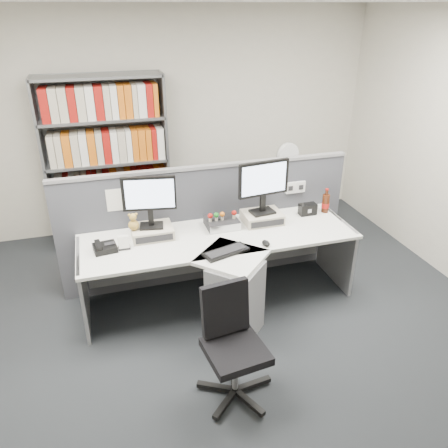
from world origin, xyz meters
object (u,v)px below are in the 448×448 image
object	(u,v)px
keyboard	(226,252)
desk_phone	(104,247)
desktop_pc	(222,223)
monitor_left	(149,198)
cola_bottle	(326,203)
filing_cabinet	(284,207)
mouse	(266,243)
shelving_unit	(108,165)
desk_fan	(287,158)
monitor_right	(264,183)
office_chair	(232,341)
desk	(226,271)
speaker	(308,209)
desk_calendar	(124,243)

from	to	relation	value
keyboard	desk_phone	world-z (taller)	desk_phone
desktop_pc	desk_phone	bearing A→B (deg)	-171.89
monitor_left	desktop_pc	distance (m)	0.77
cola_bottle	filing_cabinet	size ratio (longest dim) A/B	0.37
mouse	shelving_unit	bearing A→B (deg)	123.08
keyboard	desk_fan	size ratio (longest dim) A/B	0.89
desk_phone	monitor_right	bearing A→B (deg)	5.58
shelving_unit	office_chair	bearing A→B (deg)	-76.54
desktop_pc	mouse	distance (m)	0.55
monitor_right	keyboard	xyz separation A→B (m)	(-0.53, -0.50, -0.40)
mouse	desk_fan	bearing A→B (deg)	60.27
desk	speaker	xyz separation A→B (m)	(1.01, 0.42, 0.32)
mouse	office_chair	bearing A→B (deg)	-124.56
desk	mouse	xyz separation A→B (m)	(0.36, -0.08, 0.28)
mouse	desk_calendar	world-z (taller)	desk_calendar
cola_bottle	speaker	bearing A→B (deg)	-178.84
monitor_left	keyboard	bearing A→B (deg)	-40.97
shelving_unit	speaker	bearing A→B (deg)	-36.91
monitor_left	desk_fan	xyz separation A→B (m)	(1.80, 1.02, -0.11)
keyboard	desktop_pc	bearing A→B (deg)	77.79
desk	keyboard	xyz separation A→B (m)	(-0.03, -0.11, 0.28)
desktop_pc	monitor_left	bearing A→B (deg)	-179.18
monitor_right	desktop_pc	size ratio (longest dim) A/B	1.73
desktop_pc	cola_bottle	size ratio (longest dim) A/B	1.18
desk	desk_fan	xyz separation A→B (m)	(1.20, 1.40, 0.55)
shelving_unit	filing_cabinet	bearing A→B (deg)	-12.07
shelving_unit	desk	bearing A→B (deg)	-64.04
desk	shelving_unit	bearing A→B (deg)	115.96
monitor_right	cola_bottle	bearing A→B (deg)	2.86
desktop_pc	speaker	bearing A→B (deg)	1.35
speaker	desk	bearing A→B (deg)	-157.62
desk	cola_bottle	world-z (taller)	cola_bottle
desk	speaker	bearing A→B (deg)	22.38
desk	speaker	distance (m)	1.14
desktop_pc	desk_phone	distance (m)	1.14
monitor_right	desk_fan	size ratio (longest dim) A/B	1.08
office_chair	desktop_pc	bearing A→B (deg)	76.80
shelving_unit	office_chair	world-z (taller)	shelving_unit
monitor_left	desk_phone	world-z (taller)	monitor_left
desk_phone	cola_bottle	bearing A→B (deg)	4.72
speaker	filing_cabinet	bearing A→B (deg)	78.99
speaker	monitor_right	bearing A→B (deg)	-176.47
monitor_right	speaker	xyz separation A→B (m)	(0.51, 0.03, -0.36)
cola_bottle	office_chair	size ratio (longest dim) A/B	0.30
desktop_pc	mouse	size ratio (longest dim) A/B	2.87
monitor_right	keyboard	world-z (taller)	monitor_right
desk_fan	office_chair	distance (m)	2.79
monitor_left	monitor_right	distance (m)	1.10
office_chair	monitor_left	bearing A→B (deg)	105.70
keyboard	desk_calendar	distance (m)	0.91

